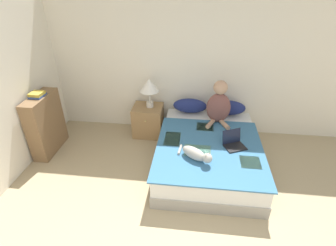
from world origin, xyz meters
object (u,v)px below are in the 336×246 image
nightstand (148,120)px  book_stack_top (37,95)px  person_sitting (219,105)px  bed (208,152)px  cat_tabby (197,154)px  bookshelf (46,124)px  laptop_open (234,143)px  table_lamp (149,86)px  pillow_far (228,108)px  pillow_near (190,106)px

nightstand → book_stack_top: size_ratio=2.52×
book_stack_top → person_sitting: bearing=10.0°
bed → cat_tabby: 0.59m
bookshelf → person_sitting: bearing=9.8°
cat_tabby → bed: bearing=105.8°
bed → cat_tabby: size_ratio=4.32×
laptop_open → table_lamp: bearing=122.3°
table_lamp → bed: bearing=-37.2°
bed → person_sitting: bearing=76.5°
pillow_far → table_lamp: 1.39m
laptop_open → nightstand: 1.65m
bed → nightstand: bearing=144.3°
cat_tabby → table_lamp: bearing=160.4°
pillow_far → pillow_near: bearing=180.0°
pillow_far → laptop_open: bearing=-89.3°
book_stack_top → bed: bearing=-1.9°
pillow_far → person_sitting: bearing=-124.3°
pillow_far → laptop_open: 0.95m
person_sitting → nightstand: person_sitting is taller
cat_tabby → book_stack_top: (-2.40, 0.56, 0.47)m
pillow_near → book_stack_top: size_ratio=2.67×
nightstand → pillow_near: bearing=6.6°
person_sitting → laptop_open: (0.20, -0.67, -0.26)m
cat_tabby → bookshelf: (-2.40, 0.56, -0.04)m
cat_tabby → bookshelf: bearing=-156.9°
bed → laptop_open: size_ratio=5.48×
pillow_near → book_stack_top: 2.41m
book_stack_top → pillow_far: bearing=14.6°
laptop_open → cat_tabby: bearing=-169.4°
bed → bookshelf: bookshelf is taller
nightstand → laptop_open: bearing=-31.9°
bed → book_stack_top: 2.69m
bed → cat_tabby: cat_tabby is taller
pillow_far → bookshelf: bearing=-165.5°
person_sitting → cat_tabby: 1.10m
bed → laptop_open: laptop_open is taller
person_sitting → book_stack_top: 2.76m
cat_tabby → laptop_open: size_ratio=1.27×
person_sitting → table_lamp: person_sitting is taller
pillow_near → laptop_open: pillow_near is taller
person_sitting → laptop_open: person_sitting is taller
bed → bookshelf: bearing=177.9°
bed → nightstand: (-1.05, 0.76, 0.05)m
cat_tabby → bookshelf: size_ratio=0.47×
nightstand → book_stack_top: book_stack_top is taller
bed → nightstand: nightstand is taller
nightstand → table_lamp: table_lamp is taller
person_sitting → bookshelf: 2.76m
pillow_far → book_stack_top: (-2.90, -0.76, 0.43)m
cat_tabby → bookshelf: 2.46m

